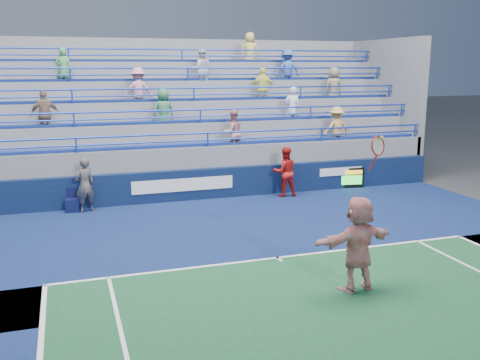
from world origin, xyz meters
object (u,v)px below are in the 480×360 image
object	(u,v)px
line_judge	(85,185)
ball_girl	(285,172)
serve_speed_board	(349,178)
judge_chair	(73,204)
tennis_player	(358,244)

from	to	relation	value
line_judge	ball_girl	size ratio (longest dim) A/B	0.99
serve_speed_board	ball_girl	distance (m)	2.99
ball_girl	serve_speed_board	bearing A→B (deg)	-165.55
serve_speed_board	judge_chair	size ratio (longest dim) A/B	1.50
tennis_player	ball_girl	world-z (taller)	tennis_player
judge_chair	line_judge	bearing A→B (deg)	-22.12
tennis_player	line_judge	distance (m)	9.78
tennis_player	serve_speed_board	bearing A→B (deg)	61.36
tennis_player	line_judge	bearing A→B (deg)	122.14
line_judge	ball_girl	xyz separation A→B (m)	(7.01, -0.04, 0.01)
tennis_player	ball_girl	distance (m)	8.43
serve_speed_board	ball_girl	size ratio (longest dim) A/B	0.64
tennis_player	line_judge	xyz separation A→B (m)	(-5.20, 8.28, -0.13)
judge_chair	tennis_player	xyz separation A→B (m)	(5.60, -8.44, 0.78)
tennis_player	ball_girl	xyz separation A→B (m)	(1.81, 8.23, -0.12)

